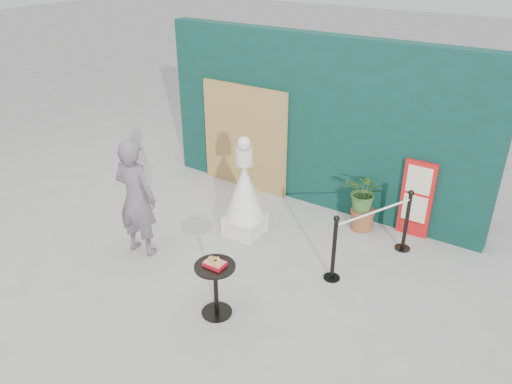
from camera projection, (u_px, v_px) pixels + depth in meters
name	position (u px, v px, depth m)	size (l,w,h in m)	color
ground	(209.00, 289.00, 6.95)	(60.00, 60.00, 0.00)	#ADAAA5
back_wall	(318.00, 123.00, 8.60)	(6.00, 0.30, 3.00)	#0B3226
bamboo_fence	(244.00, 138.00, 9.36)	(1.80, 0.08, 2.00)	tan
woman	(136.00, 198.00, 7.37)	(0.67, 0.44, 1.85)	slate
menu_board	(416.00, 199.00, 7.92)	(0.50, 0.07, 1.30)	red
statue	(245.00, 196.00, 7.95)	(0.66, 0.66, 1.69)	silver
cafe_table	(216.00, 282.00, 6.28)	(0.52, 0.52, 0.75)	black
food_basket	(215.00, 263.00, 6.14)	(0.26, 0.19, 0.11)	red
planter	(364.00, 197.00, 8.12)	(0.60, 0.52, 1.01)	brown
stanchion_barrier	(372.00, 235.00, 7.27)	(0.84, 1.54, 1.03)	black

